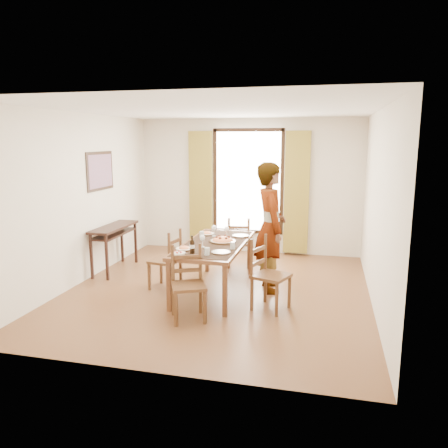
% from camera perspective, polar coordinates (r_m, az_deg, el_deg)
% --- Properties ---
extents(ground, '(5.00, 5.00, 0.00)m').
position_cam_1_polar(ground, '(6.79, -0.78, -8.64)').
color(ground, '#532E1A').
rests_on(ground, ground).
extents(room_shell, '(4.60, 5.10, 2.74)m').
position_cam_1_polar(room_shell, '(6.56, -0.57, 4.53)').
color(room_shell, silver).
rests_on(room_shell, ground).
extents(console_table, '(0.38, 1.20, 0.80)m').
position_cam_1_polar(console_table, '(7.86, -14.16, -1.07)').
color(console_table, black).
rests_on(console_table, ground).
extents(dining_table, '(0.89, 2.00, 0.76)m').
position_cam_1_polar(dining_table, '(6.58, -1.23, -2.97)').
color(dining_table, brown).
rests_on(dining_table, ground).
extents(chair_west, '(0.47, 0.47, 0.93)m').
position_cam_1_polar(chair_west, '(6.80, -7.49, -4.87)').
color(chair_west, brown).
rests_on(chair_west, ground).
extents(chair_north, '(0.46, 0.46, 0.92)m').
position_cam_1_polar(chair_north, '(7.92, 1.99, -2.56)').
color(chair_north, brown).
rests_on(chair_north, ground).
extents(chair_south, '(0.56, 0.56, 0.95)m').
position_cam_1_polar(chair_south, '(5.65, -4.69, -8.03)').
color(chair_south, brown).
rests_on(chair_south, ground).
extents(chair_east, '(0.56, 0.56, 0.99)m').
position_cam_1_polar(chair_east, '(5.97, 5.87, -6.79)').
color(chair_east, brown).
rests_on(chair_east, ground).
extents(man, '(1.00, 0.90, 1.95)m').
position_cam_1_polar(man, '(6.60, 6.07, -0.46)').
color(man, gray).
rests_on(man, ground).
extents(plate_sw, '(0.27, 0.27, 0.05)m').
position_cam_1_polar(plate_sw, '(6.17, -5.22, -3.10)').
color(plate_sw, silver).
rests_on(plate_sw, dining_table).
extents(plate_se, '(0.27, 0.27, 0.05)m').
position_cam_1_polar(plate_se, '(5.96, -0.41, -3.55)').
color(plate_se, silver).
rests_on(plate_se, dining_table).
extents(plate_nw, '(0.27, 0.27, 0.05)m').
position_cam_1_polar(plate_nw, '(7.12, -2.24, -1.16)').
color(plate_nw, silver).
rests_on(plate_nw, dining_table).
extents(plate_ne, '(0.27, 0.27, 0.05)m').
position_cam_1_polar(plate_ne, '(6.98, 2.19, -1.41)').
color(plate_ne, silver).
rests_on(plate_ne, dining_table).
extents(pasta_platter, '(0.40, 0.40, 0.10)m').
position_cam_1_polar(pasta_platter, '(6.59, -0.16, -1.94)').
color(pasta_platter, '#D4461B').
rests_on(pasta_platter, dining_table).
extents(caprese_plate, '(0.20, 0.20, 0.04)m').
position_cam_1_polar(caprese_plate, '(5.95, -6.01, -3.70)').
color(caprese_plate, silver).
rests_on(caprese_plate, dining_table).
extents(wine_glass_a, '(0.08, 0.08, 0.18)m').
position_cam_1_polar(wine_glass_a, '(6.28, -2.83, -2.21)').
color(wine_glass_a, white).
rests_on(wine_glass_a, dining_table).
extents(wine_glass_b, '(0.08, 0.08, 0.18)m').
position_cam_1_polar(wine_glass_b, '(6.87, 0.36, -1.05)').
color(wine_glass_b, white).
rests_on(wine_glass_b, dining_table).
extents(wine_glass_c, '(0.08, 0.08, 0.18)m').
position_cam_1_polar(wine_glass_c, '(6.97, -1.32, -0.87)').
color(wine_glass_c, white).
rests_on(wine_glass_c, dining_table).
extents(tumbler_a, '(0.07, 0.07, 0.10)m').
position_cam_1_polar(tumbler_a, '(6.18, 1.14, -2.80)').
color(tumbler_a, silver).
rests_on(tumbler_a, dining_table).
extents(tumbler_b, '(0.07, 0.07, 0.10)m').
position_cam_1_polar(tumbler_b, '(6.90, -2.91, -1.36)').
color(tumbler_b, silver).
rests_on(tumbler_b, dining_table).
extents(tumbler_c, '(0.07, 0.07, 0.10)m').
position_cam_1_polar(tumbler_c, '(5.86, -2.24, -3.59)').
color(tumbler_c, silver).
rests_on(tumbler_c, dining_table).
extents(wine_bottle, '(0.07, 0.07, 0.25)m').
position_cam_1_polar(wine_bottle, '(5.92, -4.19, -2.70)').
color(wine_bottle, black).
rests_on(wine_bottle, dining_table).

